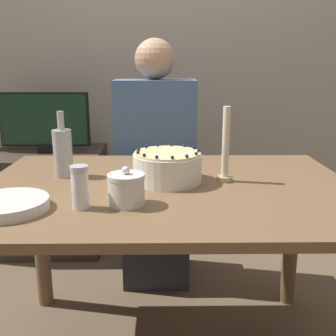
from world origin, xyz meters
The scene contains 11 objects.
wall_behind centered at (0.00, 1.40, 1.30)m, with size 8.00×0.05×2.60m.
dining_table centered at (0.00, 0.00, 0.61)m, with size 1.31×0.92×0.73m.
cake centered at (0.00, 0.04, 0.78)m, with size 0.25×0.25×0.12m.
sugar_bowl centered at (-0.13, -0.20, 0.78)m, with size 0.11×0.11×0.12m.
sugar_shaker centered at (-0.26, -0.22, 0.79)m, with size 0.05×0.05×0.13m.
plate_stack centered at (-0.47, -0.24, 0.74)m, with size 0.24×0.24×0.03m.
candle centered at (0.21, 0.05, 0.84)m, with size 0.06×0.06×0.27m.
bottle centered at (-0.39, 0.12, 0.82)m, with size 0.07×0.07×0.24m.
person_man_blue_shirt centered at (-0.05, 0.66, 0.55)m, with size 0.40×0.34×1.26m.
side_cabinet centered at (-0.74, 1.08, 0.30)m, with size 0.67×0.55×0.61m.
tv_monitor centered at (-0.74, 1.08, 0.80)m, with size 0.55×0.10×0.37m.
Camera 1 is at (-0.02, -1.31, 1.14)m, focal length 42.00 mm.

